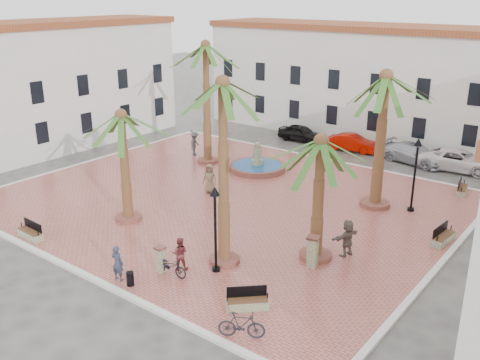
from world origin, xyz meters
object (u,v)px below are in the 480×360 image
Objects in this scene: cyclist_a at (117,263)px; bench_e at (443,238)px; palm_ne at (385,93)px; bollard_e at (313,251)px; pedestrian_fountain_b at (225,158)px; car_red at (352,143)px; lamppost_e at (416,162)px; pedestrian_east at (347,238)px; bench_s at (31,234)px; bollard_se at (161,259)px; litter_bin at (130,279)px; car_silver at (414,154)px; bollard_n at (323,155)px; car_black at (301,133)px; fountain at (257,166)px; palm_sw at (122,129)px; bicycle_a at (170,266)px; car_white at (458,160)px; lamppost_s at (215,215)px; palm_s at (223,103)px; pedestrian_fountain_a at (210,178)px; pedestrian_north at (195,143)px; bicycle_b at (242,325)px; palm_nw at (206,58)px; bench_se at (247,303)px; bench_ne at (462,190)px; cyclist_b at (180,254)px.

bench_e is at bearing -138.74° from cyclist_a.
bollard_e is (0.82, -8.68, -5.92)m from palm_ne.
pedestrian_fountain_b reaches higher than car_red.
lamppost_e is 2.37× the size of pedestrian_east.
lamppost_e is at bearing 49.38° from bench_s.
pedestrian_east is at bearing 48.05° from bollard_se.
bench_e is 1.09× the size of cyclist_a.
litter_bin is at bearing 178.40° from car_red.
pedestrian_east is 0.37× the size of car_silver.
car_black is (-4.82, 4.85, -0.14)m from bollard_n.
fountain reaches higher than bench_e.
bicycle_a is at bearing -25.78° from palm_sw.
pedestrian_east is at bearing -35.73° from fountain.
bollard_e is at bearing 171.50° from car_white.
cyclist_a is at bearing -167.71° from car_black.
lamppost_s is at bearing -170.15° from car_silver.
bench_s is at bearing -154.48° from bollard_e.
car_white is at bearing 78.31° from palm_s.
palm_s reaches higher than bench_s.
pedestrian_east is at bearing -32.00° from pedestrian_fountain_a.
bicycle_a is 0.44× the size of car_black.
bicycle_a is at bearing -81.67° from bollard_n.
pedestrian_east is at bearing 147.70° from bench_e.
litter_bin is 0.35× the size of pedestrian_fountain_b.
pedestrian_north reaches higher than bollard_se.
fountain is 2.42× the size of cyclist_a.
lamppost_s is 4.84m from bollard_e.
bench_e is at bearing -27.73° from palm_ne.
car_white is (13.01, 0.04, 0.07)m from car_black.
bench_e is at bearing -129.46° from car_black.
bench_s is 0.92× the size of pedestrian_north.
lamppost_e is at bearing 67.22° from litter_bin.
pedestrian_east is (0.05, 8.19, 0.39)m from bicycle_b.
lamppost_e reaches higher than pedestrian_north.
palm_nw is 1.77× the size of car_silver.
car_red is (4.62, 10.45, -0.38)m from pedestrian_fountain_b.
palm_sw is at bearing -61.82° from pedestrian_fountain_b.
pedestrian_east is at bearing 51.46° from lamppost_s.
pedestrian_north reaches higher than car_black.
bench_se is at bearing -154.38° from car_black.
cyclist_a reaches higher than car_red.
bench_e is 1.18× the size of bollard_e.
bollard_e is at bearing 152.68° from bench_e.
car_black is at bearing 12.33° from bicycle_a.
palm_ne reaches higher than lamppost_e.
bench_s is 1.11× the size of bollard_e.
palm_ne reaches higher than bench_ne.
pedestrian_north is at bearing -99.70° from pedestrian_east.
bench_s is 14.39m from bollard_e.
cyclist_b is at bearing 73.19° from litter_bin.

